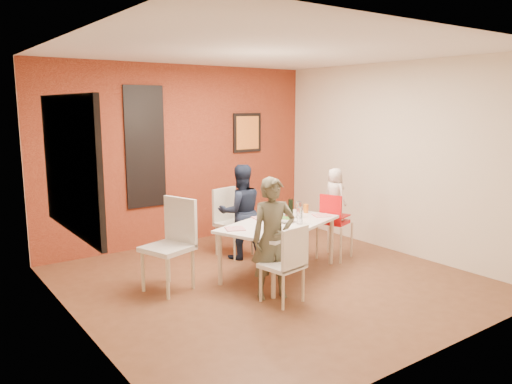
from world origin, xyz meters
TOP-DOWN VIEW (x-y plane):
  - ground at (0.00, 0.00)m, footprint 4.50×4.50m
  - ceiling at (0.00, 0.00)m, footprint 4.50×4.50m
  - wall_back at (0.00, 2.25)m, footprint 4.50×0.02m
  - wall_front at (0.00, -2.25)m, footprint 4.50×0.02m
  - wall_left at (-2.25, 0.00)m, footprint 0.02×4.50m
  - wall_right at (2.25, 0.00)m, footprint 0.02×4.50m
  - brick_accent_wall at (0.00, 2.23)m, footprint 4.50×0.02m
  - picture_window_frame at (-2.22, 0.20)m, footprint 0.05×1.70m
  - picture_window_pane at (-2.21, 0.20)m, footprint 0.02×1.55m
  - glassblock_strip at (-0.60, 2.21)m, footprint 0.55×0.03m
  - glassblock_surround at (-0.60, 2.21)m, footprint 0.60×0.03m
  - art_print_frame at (1.20, 2.21)m, footprint 0.54×0.03m
  - art_print_canvas at (1.20, 2.19)m, footprint 0.44×0.01m
  - dining_table at (0.24, 0.14)m, footprint 1.80×1.38m
  - chair_near at (-0.28, -0.66)m, footprint 0.45×0.45m
  - chair_far at (0.22, 1.23)m, footprint 0.52×0.52m
  - chair_left at (-1.05, 0.47)m, footprint 0.61×0.61m
  - high_chair at (1.23, 0.19)m, footprint 0.49×0.49m
  - child_near at (-0.29, -0.43)m, footprint 0.57×0.47m
  - child_far at (0.23, 0.99)m, footprint 0.75×0.65m
  - toddler at (1.25, 0.21)m, footprint 0.23×0.36m
  - plate_near_left at (0.05, -0.33)m, footprint 0.28×0.28m
  - plate_far_mid at (0.20, 0.46)m, footprint 0.23×0.23m
  - plate_near_right at (0.93, 0.11)m, footprint 0.28×0.28m
  - plate_far_left at (-0.39, 0.18)m, footprint 0.28×0.28m
  - salad_bowl_a at (0.32, 0.12)m, footprint 0.30×0.30m
  - salad_bowl_b at (0.59, 0.47)m, footprint 0.28×0.28m
  - wine_bottle at (0.51, 0.25)m, footprint 0.07×0.07m
  - wine_glass_a at (0.40, -0.06)m, footprint 0.07×0.07m
  - wine_glass_b at (0.61, 0.21)m, footprint 0.07×0.07m
  - paper_towel_roll at (0.07, 0.00)m, footprint 0.12×0.12m
  - condiment_red at (0.33, 0.11)m, footprint 0.03×0.03m
  - condiment_green at (0.36, 0.23)m, footprint 0.04×0.04m
  - condiment_brown at (0.31, 0.21)m, footprint 0.04×0.04m
  - sippy_cup at (0.89, 0.38)m, footprint 0.07×0.07m

SIDE VIEW (x-z plane):
  - ground at x=0.00m, z-range 0.00..0.00m
  - chair_near at x=-0.28m, z-range 0.05..0.90m
  - chair_far at x=0.22m, z-range 0.06..1.00m
  - high_chair at x=1.23m, z-range 0.09..1.01m
  - chair_left at x=-1.05m, z-range 0.06..1.11m
  - dining_table at x=0.24m, z-range 0.27..0.94m
  - child_far at x=0.23m, z-range 0.00..1.31m
  - plate_far_mid at x=0.20m, z-range 0.66..0.67m
  - plate_near_right at x=0.93m, z-range 0.66..0.67m
  - plate_far_left at x=-0.39m, z-range 0.66..0.68m
  - plate_near_left at x=0.05m, z-range 0.66..0.68m
  - child_near at x=-0.29m, z-range 0.00..1.34m
  - salad_bowl_b at x=0.59m, z-range 0.66..0.72m
  - salad_bowl_a at x=0.32m, z-range 0.66..0.72m
  - sippy_cup at x=0.89m, z-range 0.66..0.78m
  - condiment_red at x=0.33m, z-range 0.66..0.80m
  - condiment_green at x=0.36m, z-range 0.66..0.81m
  - condiment_brown at x=0.31m, z-range 0.66..0.82m
  - wine_glass_a at x=0.40m, z-range 0.66..0.87m
  - wine_glass_b at x=0.61m, z-range 0.66..0.87m
  - wine_bottle at x=0.51m, z-range 0.66..0.91m
  - paper_towel_roll at x=0.07m, z-range 0.66..0.93m
  - toddler at x=1.25m, z-range 0.54..1.26m
  - wall_back at x=0.00m, z-range 0.00..2.70m
  - wall_front at x=0.00m, z-range 0.00..2.70m
  - wall_left at x=-2.25m, z-range 0.00..2.70m
  - wall_right at x=2.25m, z-range 0.00..2.70m
  - brick_accent_wall at x=0.00m, z-range 0.00..2.70m
  - glassblock_strip at x=-0.60m, z-range 0.65..2.35m
  - glassblock_surround at x=-0.60m, z-range 0.62..2.38m
  - picture_window_frame at x=-2.22m, z-range 0.90..2.20m
  - picture_window_pane at x=-2.21m, z-range 0.98..2.12m
  - art_print_frame at x=1.20m, z-range 1.33..1.97m
  - art_print_canvas at x=1.20m, z-range 1.38..1.92m
  - ceiling at x=0.00m, z-range 2.69..2.71m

